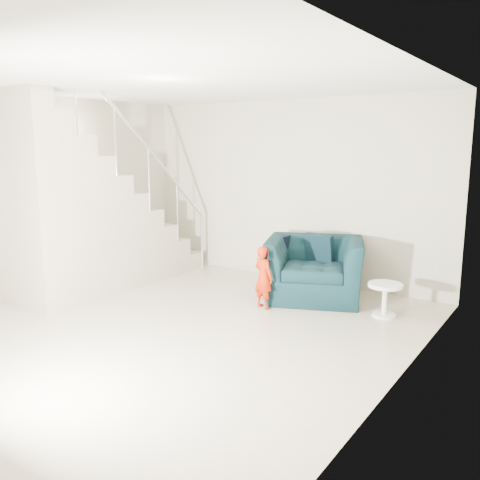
# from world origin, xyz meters

# --- Properties ---
(floor) EXTENTS (5.50, 5.50, 0.00)m
(floor) POSITION_xyz_m (0.00, 0.00, 0.00)
(floor) COLOR tan
(floor) RESTS_ON ground
(ceiling) EXTENTS (5.50, 5.50, 0.00)m
(ceiling) POSITION_xyz_m (0.00, 0.00, 2.70)
(ceiling) COLOR silver
(ceiling) RESTS_ON back_wall
(back_wall) EXTENTS (5.00, 0.00, 5.00)m
(back_wall) POSITION_xyz_m (0.00, 2.75, 1.35)
(back_wall) COLOR #AFAB8E
(back_wall) RESTS_ON floor
(left_wall) EXTENTS (0.00, 5.50, 5.50)m
(left_wall) POSITION_xyz_m (-2.50, 0.00, 1.35)
(left_wall) COLOR #AFAB8E
(left_wall) RESTS_ON floor
(right_wall) EXTENTS (0.00, 5.50, 5.50)m
(right_wall) POSITION_xyz_m (2.50, 0.00, 1.35)
(right_wall) COLOR #AFAB8E
(right_wall) RESTS_ON floor
(armchair) EXTENTS (1.57, 1.49, 0.81)m
(armchair) POSITION_xyz_m (0.81, 2.00, 0.41)
(armchair) COLOR black
(armchair) RESTS_ON floor
(toddler) EXTENTS (0.33, 0.26, 0.80)m
(toddler) POSITION_xyz_m (0.47, 1.25, 0.40)
(toddler) COLOR #950804
(toddler) RESTS_ON floor
(side_table) EXTENTS (0.41, 0.41, 0.41)m
(side_table) POSITION_xyz_m (1.84, 1.80, 0.27)
(side_table) COLOR white
(side_table) RESTS_ON floor
(staircase) EXTENTS (1.02, 3.03, 3.62)m
(staircase) POSITION_xyz_m (-2.00, 0.55, 0.95)
(staircase) COLOR #ADA089
(staircase) RESTS_ON floor
(cushion) EXTENTS (0.39, 0.19, 0.39)m
(cushion) POSITION_xyz_m (0.75, 2.25, 0.64)
(cushion) COLOR black
(cushion) RESTS_ON armchair
(throw) EXTENTS (0.05, 0.49, 0.55)m
(throw) POSITION_xyz_m (0.30, 2.00, 0.51)
(throw) COLOR black
(throw) RESTS_ON armchair
(phone) EXTENTS (0.04, 0.05, 0.10)m
(phone) POSITION_xyz_m (0.55, 1.24, 0.70)
(phone) COLOR black
(phone) RESTS_ON toddler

